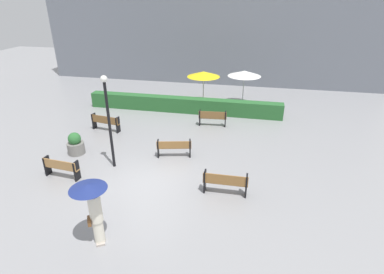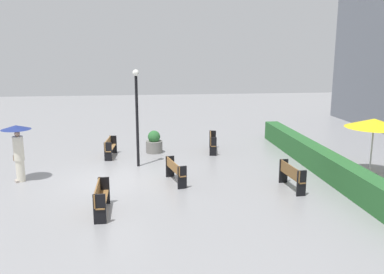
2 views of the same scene
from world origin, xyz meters
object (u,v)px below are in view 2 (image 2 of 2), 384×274
bench_far_left (212,141)px  lamp_post (137,108)px  bench_mid_center (175,170)px  bench_near_right (101,197)px  pedestrian_with_umbrella (18,144)px  bench_near_left (110,146)px  planter_pot (154,143)px  patio_umbrella_yellow (374,123)px  bench_back_row (291,175)px

bench_far_left → lamp_post: lamp_post is taller
bench_mid_center → bench_near_right: (2.68, -2.49, 0.03)m
pedestrian_with_umbrella → bench_far_left: bearing=114.5°
bench_near_left → bench_mid_center: bearing=33.2°
bench_mid_center → pedestrian_with_umbrella: 6.00m
planter_pot → lamp_post: (2.31, -0.75, 2.04)m
bench_far_left → pedestrian_with_umbrella: 8.89m
bench_far_left → patio_umbrella_yellow: size_ratio=0.75×
bench_mid_center → bench_near_right: bearing=-42.9°
pedestrian_with_umbrella → patio_umbrella_yellow: 13.70m
bench_far_left → pedestrian_with_umbrella: pedestrian_with_umbrella is taller
bench_near_left → bench_near_right: bench_near_right is taller
bench_back_row → bench_near_right: 6.74m
bench_back_row → bench_near_right: bench_back_row is taller
planter_pot → patio_umbrella_yellow: (4.75, 8.44, 1.65)m
patio_umbrella_yellow → pedestrian_with_umbrella: bearing=-93.9°
pedestrian_with_umbrella → bench_near_left: bearing=136.1°
pedestrian_with_umbrella → patio_umbrella_yellow: bearing=86.1°
bench_near_left → bench_far_left: bearing=94.7°
bench_near_left → pedestrian_with_umbrella: 4.62m
bench_mid_center → patio_umbrella_yellow: 7.96m
bench_far_left → bench_near_right: bearing=-32.9°
planter_pot → bench_far_left: bearing=86.6°
bench_back_row → bench_near_left: bearing=-128.3°
bench_far_left → planter_pot: planter_pot is taller
pedestrian_with_umbrella → patio_umbrella_yellow: (0.92, 13.65, 0.66)m
planter_pot → patio_umbrella_yellow: patio_umbrella_yellow is taller
bench_back_row → lamp_post: (-3.64, -5.48, 1.97)m
bench_back_row → bench_far_left: size_ratio=0.94×
bench_mid_center → patio_umbrella_yellow: (0.02, 7.80, 1.61)m
bench_near_right → lamp_post: size_ratio=0.41×
bench_mid_center → bench_near_left: bench_near_left is taller
bench_back_row → bench_mid_center: bearing=-106.7°
bench_near_left → lamp_post: bearing=37.4°
bench_mid_center → bench_far_left: size_ratio=0.95×
bench_mid_center → patio_umbrella_yellow: patio_umbrella_yellow is taller
bench_mid_center → bench_far_left: bearing=154.3°
bench_back_row → bench_near_left: size_ratio=1.01×
patio_umbrella_yellow → bench_far_left: bearing=-129.2°
bench_back_row → patio_umbrella_yellow: patio_umbrella_yellow is taller
pedestrian_with_umbrella → patio_umbrella_yellow: size_ratio=0.94×
bench_back_row → bench_near_right: size_ratio=0.95×
lamp_post → patio_umbrella_yellow: 9.52m
planter_pot → patio_umbrella_yellow: 9.82m
bench_mid_center → pedestrian_with_umbrella: (-0.90, -5.85, 0.95)m
bench_near_left → pedestrian_with_umbrella: (3.25, -3.13, 0.95)m
bench_back_row → bench_near_left: bench_back_row is taller
bench_back_row → bench_far_left: 6.09m
planter_pot → bench_near_right: bearing=-14.1°
bench_near_right → planter_pot: size_ratio=1.57×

